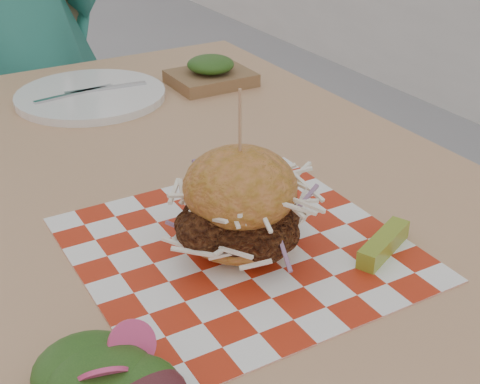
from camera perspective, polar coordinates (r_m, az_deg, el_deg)
The scene contains 9 objects.
diner at distance 1.74m, azimuth -19.45°, elevation 13.93°, with size 0.58×0.38×1.58m, color teal.
patio_table at distance 0.97m, azimuth -4.89°, elevation -3.22°, with size 0.80×1.20×0.75m.
patio_chair at distance 1.89m, azimuth -17.21°, elevation 7.72°, with size 0.53×0.54×0.95m.
paper_liner at distance 0.78m, azimuth 0.00°, elevation -4.81°, with size 0.36×0.36×0.00m, color red.
sandwich at distance 0.75m, azimuth 0.00°, elevation -1.31°, with size 0.17×0.17×0.19m.
pickle_spear at distance 0.78m, azimuth 12.15°, elevation -4.37°, with size 0.10×0.02×0.02m, color #93A730.
side_salad at distance 0.60m, azimuth -9.68°, elevation -15.73°, with size 0.13×0.14×0.05m.
place_setting at distance 1.25m, azimuth -12.62°, elevation 8.04°, with size 0.27×0.27×0.02m.
kraft_tray at distance 1.30m, azimuth -2.50°, elevation 10.10°, with size 0.15×0.12×0.06m.
Camera 1 is at (-0.38, -0.42, 1.18)m, focal length 50.00 mm.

